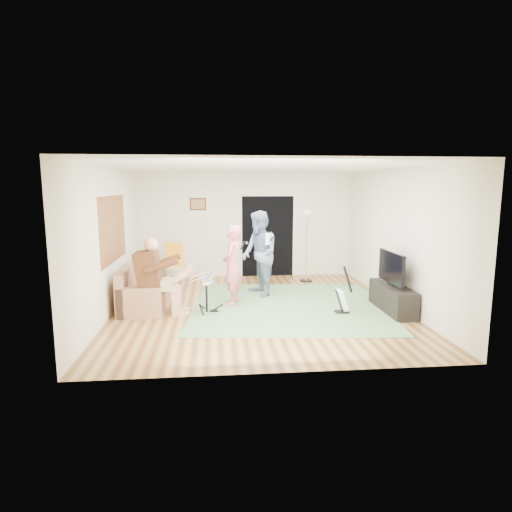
{
  "coord_description": "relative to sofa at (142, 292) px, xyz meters",
  "views": [
    {
      "loc": [
        -0.82,
        -8.07,
        2.34
      ],
      "look_at": [
        -0.02,
        0.3,
        0.97
      ],
      "focal_mm": 30.0,
      "sensor_mm": 36.0,
      "label": 1
    }
  ],
  "objects": [
    {
      "name": "doorway",
      "position": [
        2.84,
        2.59,
        0.79
      ],
      "size": [
        2.1,
        0.0,
        2.1
      ],
      "primitive_type": "plane",
      "rotation": [
        1.57,
        0.0,
        0.0
      ],
      "color": "black",
      "rests_on": "walls"
    },
    {
      "name": "torchiere_lamp",
      "position": [
        3.71,
        1.83,
        0.94
      ],
      "size": [
        0.31,
        0.31,
        1.76
      ],
      "color": "black",
      "rests_on": "floor"
    },
    {
      "name": "window_blinds",
      "position": [
        -0.46,
        -0.2,
        1.29
      ],
      "size": [
        0.0,
        2.05,
        2.05
      ],
      "primitive_type": "plane",
      "rotation": [
        1.57,
        0.0,
        1.57
      ],
      "color": "brown",
      "rests_on": "walls"
    },
    {
      "name": "sofa",
      "position": [
        0.0,
        0.0,
        0.0
      ],
      "size": [
        0.81,
        1.96,
        0.79
      ],
      "color": "#A06E50",
      "rests_on": "floor"
    },
    {
      "name": "ceiling",
      "position": [
        2.29,
        -0.4,
        2.44
      ],
      "size": [
        6.0,
        6.0,
        0.0
      ],
      "primitive_type": "plane",
      "rotation": [
        3.14,
        0.0,
        0.0
      ],
      "color": "white",
      "rests_on": "walls"
    },
    {
      "name": "drum_kit",
      "position": [
        1.29,
        -0.65,
        0.03
      ],
      "size": [
        0.37,
        0.66,
        0.68
      ],
      "color": "black",
      "rests_on": "floor"
    },
    {
      "name": "guitar_spare",
      "position": [
        3.81,
        -0.93,
        -0.01
      ],
      "size": [
        0.32,
        0.29,
        0.89
      ],
      "color": "black",
      "rests_on": "floor"
    },
    {
      "name": "picture_frame",
      "position": [
        1.04,
        2.59,
        1.64
      ],
      "size": [
        0.42,
        0.03,
        0.32
      ],
      "primitive_type": "cube",
      "color": "#3F2314",
      "rests_on": "walls"
    },
    {
      "name": "microphone",
      "position": [
        2.0,
        -0.11,
        0.93
      ],
      "size": [
        0.06,
        0.06,
        0.24
      ],
      "primitive_type": null,
      "color": "black",
      "rests_on": "singer"
    },
    {
      "name": "dining_chair",
      "position": [
        0.45,
        1.52,
        0.11
      ],
      "size": [
        0.54,
        0.56,
        1.04
      ],
      "rotation": [
        0.0,
        0.0,
        -0.27
      ],
      "color": "#D0B287",
      "rests_on": "floor"
    },
    {
      "name": "guitarist",
      "position": [
        2.4,
        0.51,
        0.66
      ],
      "size": [
        0.91,
        1.05,
        1.84
      ],
      "primitive_type": "imported",
      "rotation": [
        0.0,
        0.0,
        -1.3
      ],
      "color": "slate",
      "rests_on": "floor"
    },
    {
      "name": "area_rug",
      "position": [
        2.89,
        -0.36,
        -0.26
      ],
      "size": [
        4.04,
        4.01,
        0.02
      ],
      "primitive_type": "cube",
      "rotation": [
        0.0,
        0.0,
        -0.1
      ],
      "color": "#537E4D",
      "rests_on": "floor"
    },
    {
      "name": "tv_cabinet",
      "position": [
        4.79,
        -0.9,
        -0.01
      ],
      "size": [
        0.4,
        1.4,
        0.5
      ],
      "primitive_type": "cube",
      "color": "black",
      "rests_on": "floor"
    },
    {
      "name": "floor",
      "position": [
        2.29,
        -0.4,
        -0.26
      ],
      "size": [
        6.0,
        6.0,
        0.0
      ],
      "primitive_type": "plane",
      "color": "brown",
      "rests_on": "ground"
    },
    {
      "name": "walls",
      "position": [
        2.29,
        -0.4,
        1.09
      ],
      "size": [
        5.5,
        6.0,
        2.7
      ],
      "primitive_type": null,
      "color": "beige",
      "rests_on": "floor"
    },
    {
      "name": "drummer",
      "position": [
        0.43,
        -0.65,
        0.29
      ],
      "size": [
        0.93,
        0.52,
        1.43
      ],
      "color": "#532C17",
      "rests_on": "sofa"
    },
    {
      "name": "singer",
      "position": [
        1.8,
        -0.11,
        0.53
      ],
      "size": [
        0.53,
        0.67,
        1.59
      ],
      "primitive_type": "imported",
      "rotation": [
        0.0,
        0.0,
        -1.86
      ],
      "color": "#DF6174",
      "rests_on": "floor"
    },
    {
      "name": "television",
      "position": [
        4.74,
        -0.9,
        0.59
      ],
      "size": [
        0.06,
        1.05,
        0.59
      ],
      "primitive_type": "cube",
      "color": "black",
      "rests_on": "tv_cabinet"
    },
    {
      "name": "guitar_held",
      "position": [
        2.6,
        0.51,
        0.99
      ],
      "size": [
        0.26,
        0.61,
        0.26
      ],
      "primitive_type": null,
      "rotation": [
        0.0,
        0.0,
        -0.24
      ],
      "color": "white",
      "rests_on": "guitarist"
    }
  ]
}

